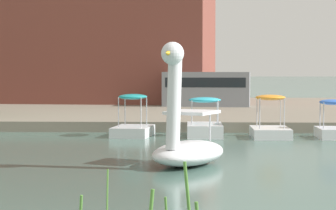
# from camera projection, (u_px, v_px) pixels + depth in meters

# --- Properties ---
(shore_bank_far) EXTENTS (137.99, 24.56, 0.41)m
(shore_bank_far) POSITION_uv_depth(u_px,v_px,m) (159.00, 109.00, 38.56)
(shore_bank_far) COLOR slate
(shore_bank_far) RESTS_ON ground_plane
(swan_boat) EXTENTS (2.52, 3.26, 3.10)m
(swan_boat) POSITION_uv_depth(u_px,v_px,m) (187.00, 142.00, 17.08)
(swan_boat) COLOR white
(swan_boat) RESTS_ON ground_plane
(pedal_boat_teal) EXTENTS (1.52, 2.25, 1.55)m
(pedal_boat_teal) POSITION_uv_depth(u_px,v_px,m) (133.00, 124.00, 24.85)
(pedal_boat_teal) COLOR white
(pedal_boat_teal) RESTS_ON ground_plane
(pedal_boat_cyan) EXTENTS (1.31, 2.30, 1.44)m
(pedal_boat_cyan) POSITION_uv_depth(u_px,v_px,m) (205.00, 125.00, 24.77)
(pedal_boat_cyan) COLOR white
(pedal_boat_cyan) RESTS_ON ground_plane
(pedal_boat_orange) EXTENTS (1.35, 2.18, 1.55)m
(pedal_boat_orange) POSITION_uv_depth(u_px,v_px,m) (270.00, 125.00, 24.29)
(pedal_boat_orange) COLOR white
(pedal_boat_orange) RESTS_ON ground_plane
(pedal_boat_blue) EXTENTS (1.03, 1.74, 1.39)m
(pedal_boat_blue) POSITION_uv_depth(u_px,v_px,m) (332.00, 127.00, 24.08)
(pedal_boat_blue) COLOR white
(pedal_boat_blue) RESTS_ON ground_plane
(parked_van) EXTENTS (5.01, 2.21, 1.94)m
(parked_van) POSITION_uv_depth(u_px,v_px,m) (207.00, 88.00, 38.10)
(parked_van) COLOR gray
(parked_van) RESTS_ON shore_bank_far
(apartment_block) EXTENTS (22.44, 12.44, 10.37)m
(apartment_block) POSITION_uv_depth(u_px,v_px,m) (50.00, 24.00, 45.43)
(apartment_block) COLOR brown
(apartment_block) RESTS_ON shore_bank_far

